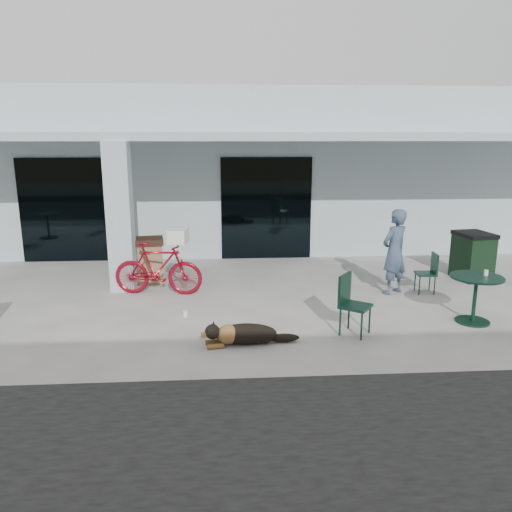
{
  "coord_description": "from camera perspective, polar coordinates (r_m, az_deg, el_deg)",
  "views": [
    {
      "loc": [
        0.65,
        -8.18,
        3.18
      ],
      "look_at": [
        1.26,
        1.0,
        1.0
      ],
      "focal_mm": 35.0,
      "sensor_mm": 36.0,
      "label": 1
    }
  ],
  "objects": [
    {
      "name": "overhang",
      "position": [
        11.8,
        -7.15,
        13.37
      ],
      "size": [
        22.0,
        2.8,
        0.18
      ],
      "primitive_type": "cube",
      "color": "#B0C2C7",
      "rests_on": "column"
    },
    {
      "name": "person",
      "position": [
        10.69,
        15.54,
        0.47
      ],
      "size": [
        0.78,
        0.71,
        1.78
      ],
      "primitive_type": "imported",
      "rotation": [
        0.0,
        0.0,
        3.71
      ],
      "color": "#3B4C64",
      "rests_on": "ground"
    },
    {
      "name": "cup_near_dog",
      "position": [
        9.25,
        -8.07,
        -6.55
      ],
      "size": [
        0.11,
        0.11,
        0.11
      ],
      "primitive_type": "cylinder",
      "rotation": [
        0.0,
        0.0,
        0.21
      ],
      "color": "white",
      "rests_on": "ground"
    },
    {
      "name": "cafe_table_far",
      "position": [
        9.58,
        23.71,
        -4.57
      ],
      "size": [
        1.17,
        1.17,
        0.84
      ],
      "primitive_type": null,
      "rotation": [
        0.0,
        0.0,
        -0.38
      ],
      "color": "#113326",
      "rests_on": "ground"
    },
    {
      "name": "wheeled_bin",
      "position": [
        12.46,
        23.5,
        0.01
      ],
      "size": [
        0.79,
        0.94,
        1.1
      ],
      "primitive_type": null,
      "rotation": [
        0.0,
        0.0,
        0.14
      ],
      "color": "black",
      "rests_on": "ground"
    },
    {
      "name": "bicycle",
      "position": [
        10.51,
        -11.13,
        -1.41
      ],
      "size": [
        1.89,
        0.77,
        1.11
      ],
      "primitive_type": "imported",
      "rotation": [
        0.0,
        0.0,
        1.43
      ],
      "color": "maroon",
      "rests_on": "ground"
    },
    {
      "name": "cafe_chair_far_a",
      "position": [
        8.38,
        11.33,
        -5.55
      ],
      "size": [
        0.67,
        0.66,
        1.01
      ],
      "primitive_type": null,
      "rotation": [
        0.0,
        0.0,
        0.94
      ],
      "color": "#113326",
      "rests_on": "ground"
    },
    {
      "name": "cafe_chair_far_b",
      "position": [
        11.03,
        18.8,
        -1.86
      ],
      "size": [
        0.45,
        0.42,
        0.85
      ],
      "primitive_type": null,
      "rotation": [
        0.0,
        0.0,
        -1.65
      ],
      "color": "#113326",
      "rests_on": "ground"
    },
    {
      "name": "dog",
      "position": [
        7.95,
        -1.19,
        -8.75
      ],
      "size": [
        1.19,
        0.57,
        0.38
      ],
      "primitive_type": null,
      "rotation": [
        0.0,
        0.0,
        0.17
      ],
      "color": "black",
      "rests_on": "ground"
    },
    {
      "name": "storefront_glass_right",
      "position": [
        13.34,
        1.19,
        5.43
      ],
      "size": [
        2.4,
        0.06,
        2.7
      ],
      "primitive_type": "cube",
      "color": "black",
      "rests_on": "ground"
    },
    {
      "name": "storefront_glass_left",
      "position": [
        13.84,
        -20.0,
        4.92
      ],
      "size": [
        2.8,
        0.06,
        2.7
      ],
      "primitive_type": "cube",
      "color": "black",
      "rests_on": "ground"
    },
    {
      "name": "building",
      "position": [
        16.72,
        -6.12,
        10.06
      ],
      "size": [
        22.0,
        7.0,
        4.5
      ],
      "primitive_type": "cube",
      "color": "#B0C2C7",
      "rests_on": "ground"
    },
    {
      "name": "laundry_basket",
      "position": [
        10.24,
        -8.87,
        2.29
      ],
      "size": [
        0.42,
        0.52,
        0.28
      ],
      "primitive_type": "cube",
      "rotation": [
        0.0,
        0.0,
        1.43
      ],
      "color": "white",
      "rests_on": "bicycle"
    },
    {
      "name": "trash_receptacle",
      "position": [
        11.42,
        -11.99,
        -0.49
      ],
      "size": [
        0.68,
        0.68,
        1.02
      ],
      "primitive_type": null,
      "rotation": [
        0.0,
        0.0,
        0.16
      ],
      "color": "#8B6A48",
      "rests_on": "ground"
    },
    {
      "name": "column",
      "position": [
        10.82,
        -15.26,
        4.25
      ],
      "size": [
        0.5,
        0.5,
        3.12
      ],
      "primitive_type": "cube",
      "color": "#B0C2C7",
      "rests_on": "ground"
    },
    {
      "name": "cup_on_table",
      "position": [
        9.57,
        24.81,
        -1.76
      ],
      "size": [
        0.09,
        0.09,
        0.1
      ],
      "primitive_type": "cylinder",
      "rotation": [
        0.0,
        0.0,
        -0.38
      ],
      "color": "white",
      "rests_on": "cafe_table_far"
    },
    {
      "name": "ground",
      "position": [
        8.8,
        -7.85,
        -7.98
      ],
      "size": [
        80.0,
        80.0,
        0.0
      ],
      "primitive_type": "plane",
      "color": "#B9B6AF",
      "rests_on": "ground"
    }
  ]
}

